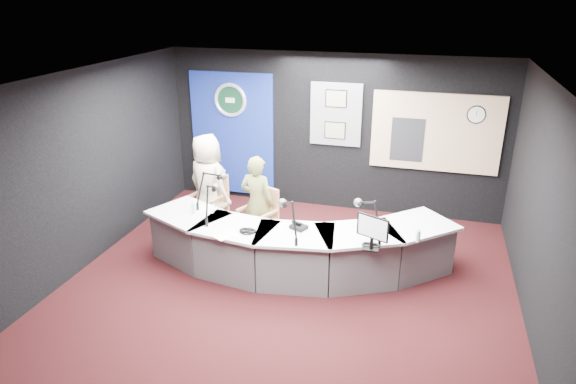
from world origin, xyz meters
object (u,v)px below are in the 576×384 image
(broadcast_desk, at_px, (293,247))
(person_woman, at_px, (257,203))
(armchair_left, at_px, (209,203))
(armchair_right, at_px, (258,221))
(person_man, at_px, (208,184))

(broadcast_desk, xyz_separation_m, person_woman, (-0.71, 0.52, 0.38))
(armchair_left, bearing_deg, broadcast_desk, -12.42)
(armchair_right, relative_size, person_man, 0.55)
(armchair_left, bearing_deg, armchair_right, -5.58)
(armchair_right, relative_size, person_woman, 0.61)
(armchair_left, height_order, armchair_right, armchair_left)
(armchair_left, relative_size, person_man, 0.58)
(person_woman, bearing_deg, broadcast_desk, 152.99)
(armchair_right, distance_m, person_woman, 0.29)
(broadcast_desk, bearing_deg, armchair_right, 144.08)
(broadcast_desk, distance_m, armchair_right, 0.89)
(armchair_left, xyz_separation_m, person_woman, (0.98, -0.37, 0.27))
(armchair_right, bearing_deg, person_woman, -156.22)
(broadcast_desk, relative_size, armchair_right, 4.90)
(broadcast_desk, bearing_deg, armchair_left, 152.19)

